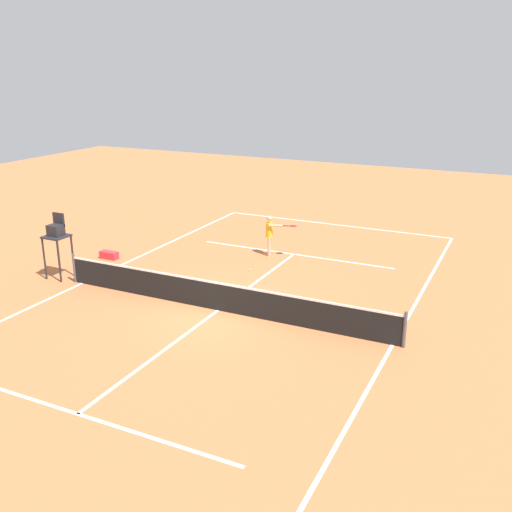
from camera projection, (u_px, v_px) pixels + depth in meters
ground_plane at (218, 310)px, 18.43m from camera, size 60.00×60.00×0.00m
court_lines at (218, 310)px, 18.43m from camera, size 11.27×23.47×0.01m
tennis_net at (218, 296)px, 18.28m from camera, size 11.87×0.10×1.07m
player_serving at (271, 232)px, 23.48m from camera, size 1.31×0.56×1.68m
tennis_ball at (250, 270)px, 22.00m from camera, size 0.07×0.07×0.07m
umpire_chair at (57, 236)px, 20.82m from camera, size 0.80×0.80×2.41m
equipment_bag at (109, 255)px, 23.35m from camera, size 0.76×0.32×0.30m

